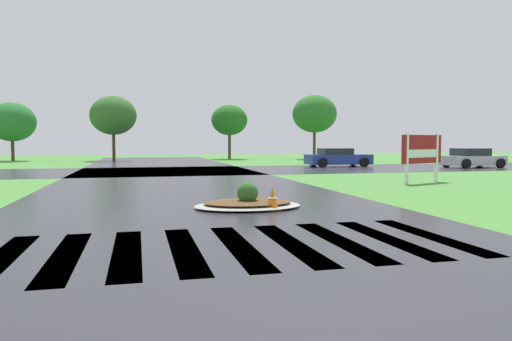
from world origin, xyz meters
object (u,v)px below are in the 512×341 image
at_px(car_white_sedan, 472,158).
at_px(traffic_cone, 272,200).
at_px(median_island, 248,203).
at_px(estate_billboard, 422,151).
at_px(car_silver_hatch, 338,158).

height_order(car_white_sedan, traffic_cone, car_white_sedan).
xyz_separation_m(median_island, traffic_cone, (0.50, -0.61, 0.14)).
distance_m(estate_billboard, car_white_sedan, 13.95).
relative_size(estate_billboard, median_island, 0.86).
height_order(estate_billboard, car_silver_hatch, estate_billboard).
height_order(estate_billboard, median_island, estate_billboard).
bearing_deg(car_silver_hatch, car_white_sedan, -21.97).
bearing_deg(car_silver_hatch, traffic_cone, -117.88).
relative_size(estate_billboard, car_white_sedan, 0.60).
bearing_deg(median_island, car_white_sedan, 38.77).
xyz_separation_m(car_white_sedan, traffic_cone, (-18.45, -15.83, -0.34)).
relative_size(estate_billboard, car_silver_hatch, 0.55).
height_order(median_island, car_white_sedan, car_white_sedan).
xyz_separation_m(median_island, car_silver_hatch, (10.72, 18.57, 0.47)).
distance_m(car_white_sedan, car_silver_hatch, 8.89).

